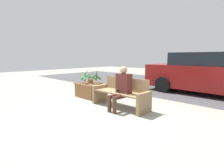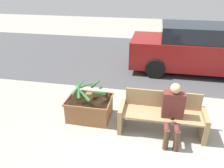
% 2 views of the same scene
% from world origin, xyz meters
% --- Properties ---
extents(ground_plane, '(30.00, 30.00, 0.00)m').
position_xyz_m(ground_plane, '(0.00, 0.00, 0.00)').
color(ground_plane, gray).
extents(road_surface, '(20.00, 6.00, 0.01)m').
position_xyz_m(road_surface, '(0.00, 5.36, 0.00)').
color(road_surface, '#424244').
rests_on(road_surface, ground_plane).
extents(bench, '(1.75, 0.58, 0.83)m').
position_xyz_m(bench, '(-0.09, 0.66, 0.40)').
color(bench, '#8C704C').
rests_on(bench, ground_plane).
extents(person_seated, '(0.41, 0.62, 1.18)m').
position_xyz_m(person_seated, '(0.10, 0.47, 0.65)').
color(person_seated, '#51231E').
rests_on(person_seated, ground_plane).
extents(planter_box, '(0.99, 0.77, 0.50)m').
position_xyz_m(planter_box, '(-1.69, 0.84, 0.27)').
color(planter_box, brown).
rests_on(planter_box, ground_plane).
extents(potted_plant, '(0.76, 0.77, 0.53)m').
position_xyz_m(potted_plant, '(-1.70, 0.85, 0.74)').
color(potted_plant, brown).
rests_on(potted_plant, planter_box).
extents(parked_car, '(4.53, 1.98, 1.59)m').
position_xyz_m(parked_car, '(1.12, 4.30, 0.78)').
color(parked_car, maroon).
rests_on(parked_car, ground_plane).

